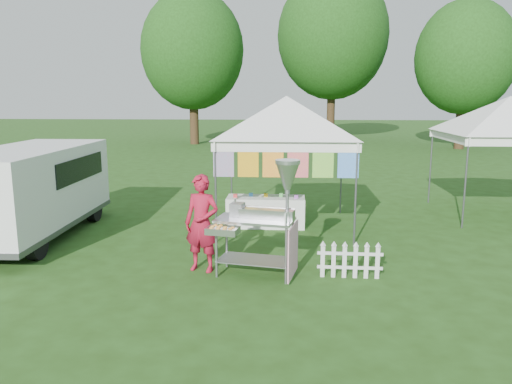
{
  "coord_description": "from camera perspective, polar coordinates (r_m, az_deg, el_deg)",
  "views": [
    {
      "loc": [
        0.06,
        -7.87,
        2.97
      ],
      "look_at": [
        -0.58,
        1.93,
        1.1
      ],
      "focal_mm": 35.0,
      "sensor_mm": 36.0,
      "label": 1
    }
  ],
  "objects": [
    {
      "name": "tree_mid",
      "position": [
        36.23,
        8.78,
        17.26
      ],
      "size": [
        7.6,
        7.6,
        11.52
      ],
      "color": "#312012",
      "rests_on": "ground"
    },
    {
      "name": "cargo_van",
      "position": [
        11.71,
        -24.23,
        0.32
      ],
      "size": [
        1.94,
        4.67,
        1.92
      ],
      "rotation": [
        0.0,
        0.0,
        0.02
      ],
      "color": "silver",
      "rests_on": "ground"
    },
    {
      "name": "vendor",
      "position": [
        8.61,
        -6.22,
        -3.57
      ],
      "size": [
        0.7,
        0.55,
        1.69
      ],
      "primitive_type": "imported",
      "rotation": [
        0.0,
        0.0,
        -0.26
      ],
      "color": "#A3142D",
      "rests_on": "ground"
    },
    {
      "name": "picket_fence",
      "position": [
        8.5,
        10.68,
        -7.8
      ],
      "size": [
        1.08,
        0.05,
        0.56
      ],
      "rotation": [
        0.0,
        0.0,
        -0.03
      ],
      "color": "silver",
      "rests_on": "ground"
    },
    {
      "name": "ground",
      "position": [
        8.41,
        3.15,
        -9.91
      ],
      "size": [
        120.0,
        120.0,
        0.0
      ],
      "primitive_type": "plane",
      "color": "#234212",
      "rests_on": "ground"
    },
    {
      "name": "tree_right",
      "position": [
        31.55,
        22.82,
        13.98
      ],
      "size": [
        5.6,
        5.6,
        8.42
      ],
      "color": "#312012",
      "rests_on": "ground"
    },
    {
      "name": "canopy_main",
      "position": [
        11.36,
        3.51,
        10.85
      ],
      "size": [
        4.24,
        4.24,
        3.45
      ],
      "color": "#59595E",
      "rests_on": "ground"
    },
    {
      "name": "display_table",
      "position": [
        11.64,
        1.12,
        -2.24
      ],
      "size": [
        1.8,
        0.7,
        0.7
      ],
      "primitive_type": "cube",
      "color": "white",
      "rests_on": "ground"
    },
    {
      "name": "tree_left",
      "position": [
        32.56,
        -7.26,
        15.74
      ],
      "size": [
        6.4,
        6.4,
        9.53
      ],
      "color": "#312012",
      "rests_on": "ground"
    },
    {
      "name": "donut_cart",
      "position": [
        8.2,
        1.27,
        -1.94
      ],
      "size": [
        1.55,
        0.96,
        1.98
      ],
      "rotation": [
        0.0,
        0.0,
        -0.2
      ],
      "color": "gray",
      "rests_on": "ground"
    },
    {
      "name": "canopy_right",
      "position": [
        13.97,
        27.09,
        9.71
      ],
      "size": [
        4.24,
        4.24,
        3.45
      ],
      "color": "#59595E",
      "rests_on": "ground"
    }
  ]
}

